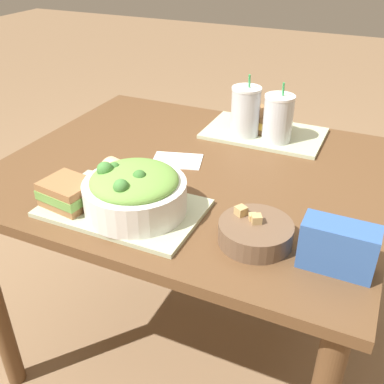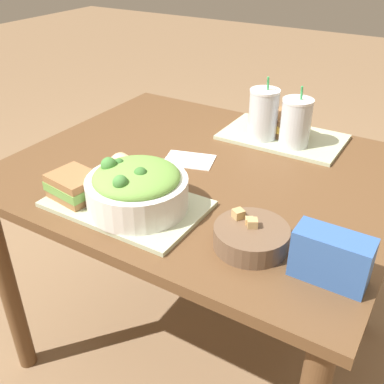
{
  "view_description": "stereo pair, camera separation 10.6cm",
  "coord_description": "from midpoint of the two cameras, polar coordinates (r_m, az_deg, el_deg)",
  "views": [
    {
      "loc": [
        0.49,
        -1.08,
        1.38
      ],
      "look_at": [
        0.11,
        -0.25,
        0.84
      ],
      "focal_mm": 42.0,
      "sensor_mm": 36.0,
      "label": 1
    },
    {
      "loc": [
        0.59,
        -1.03,
        1.38
      ],
      "look_at": [
        0.11,
        -0.25,
        0.84
      ],
      "focal_mm": 42.0,
      "sensor_mm": 36.0,
      "label": 2
    }
  ],
  "objects": [
    {
      "name": "ground_plane",
      "position": [
        1.82,
        -1.65,
        -18.51
      ],
      "size": [
        12.0,
        12.0,
        0.0
      ],
      "primitive_type": "plane",
      "color": "#846647"
    },
    {
      "name": "chip_bag",
      "position": [
        0.96,
        15.07,
        -6.87
      ],
      "size": [
        0.15,
        0.07,
        0.11
      ],
      "rotation": [
        0.0,
        0.0,
        -0.01
      ],
      "color": "#335BA3",
      "rests_on": "dining_table"
    },
    {
      "name": "drink_cup_dark",
      "position": [
        1.5,
        4.76,
        9.93
      ],
      "size": [
        0.1,
        0.1,
        0.21
      ],
      "color": "silver",
      "rests_on": "tray_far"
    },
    {
      "name": "baguette_near",
      "position": [
        1.22,
        -11.09,
        1.97
      ],
      "size": [
        0.14,
        0.1,
        0.07
      ],
      "rotation": [
        0.0,
        0.0,
        1.27
      ],
      "color": "#DBBC84",
      "rests_on": "tray_near"
    },
    {
      "name": "salad_bowl",
      "position": [
        1.1,
        -10.06,
        0.1
      ],
      "size": [
        0.25,
        0.25,
        0.13
      ],
      "color": "white",
      "rests_on": "tray_near"
    },
    {
      "name": "sandwich_far",
      "position": [
        1.57,
        7.28,
        8.93
      ],
      "size": [
        0.17,
        0.15,
        0.06
      ],
      "rotation": [
        0.0,
        0.0,
        -0.36
      ],
      "color": "olive",
      "rests_on": "tray_far"
    },
    {
      "name": "napkin_folded",
      "position": [
        1.38,
        -4.12,
        3.95
      ],
      "size": [
        0.17,
        0.14,
        0.0
      ],
      "color": "white",
      "rests_on": "dining_table"
    },
    {
      "name": "sandwich_near",
      "position": [
        1.18,
        -17.96,
        -0.16
      ],
      "size": [
        0.14,
        0.12,
        0.06
      ],
      "rotation": [
        0.0,
        0.0,
        -0.14
      ],
      "color": "olive",
      "rests_on": "tray_near"
    },
    {
      "name": "tray_far",
      "position": [
        1.56,
        7.22,
        7.38
      ],
      "size": [
        0.4,
        0.25,
        0.01
      ],
      "color": "#B2BC99",
      "rests_on": "dining_table"
    },
    {
      "name": "drink_cup_red",
      "position": [
        1.47,
        8.82,
        9.01
      ],
      "size": [
        0.1,
        0.1,
        0.19
      ],
      "color": "silver",
      "rests_on": "tray_far"
    },
    {
      "name": "dining_table",
      "position": [
        1.39,
        -2.04,
        -0.87
      ],
      "size": [
        1.12,
        0.93,
        0.76
      ],
      "color": "brown",
      "rests_on": "ground_plane"
    },
    {
      "name": "soup_bowl",
      "position": [
        1.02,
        5.11,
        -5.16
      ],
      "size": [
        0.17,
        0.17,
        0.07
      ],
      "color": "brown",
      "rests_on": "dining_table"
    },
    {
      "name": "tray_near",
      "position": [
        1.15,
        -11.31,
        -2.1
      ],
      "size": [
        0.4,
        0.25,
        0.01
      ],
      "color": "#B2BC99",
      "rests_on": "dining_table"
    }
  ]
}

